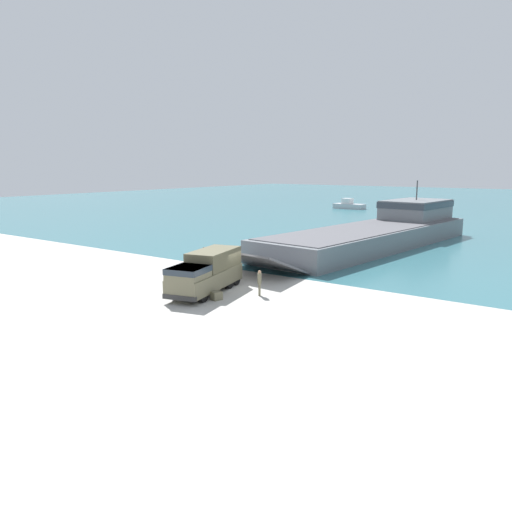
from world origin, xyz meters
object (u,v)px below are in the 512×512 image
Objects in this scene: moored_boat_b at (349,205)px; cargo_crate at (216,296)px; landing_craft at (381,230)px; soldier_on_ramp at (260,281)px; military_truck at (206,272)px.

moored_boat_b is 75.24m from cargo_crate.
moored_boat_b is at bearing 125.21° from landing_craft.
military_truck is at bearing 170.48° from soldier_on_ramp.
military_truck is at bearing -87.54° from landing_craft.
soldier_on_ramp is at bearing 56.33° from cargo_crate.
landing_craft is at bearing 63.22° from soldier_on_ramp.
military_truck is 4.38× the size of soldier_on_ramp.
soldier_on_ramp is (3.55, 1.40, -0.43)m from military_truck.
moored_boat_b is (-23.90, 42.32, -0.93)m from landing_craft.
landing_craft is 26.48m from soldier_on_ramp.
landing_craft is 57.91× the size of cargo_crate.
moored_boat_b is 9.72× the size of cargo_crate.
military_truck is 1.20× the size of moored_boat_b.
soldier_on_ramp is 0.27× the size of moored_boat_b.
landing_craft is at bearing 163.04° from military_truck.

